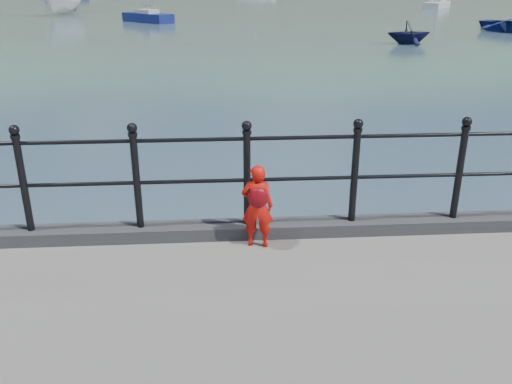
{
  "coord_description": "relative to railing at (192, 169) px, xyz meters",
  "views": [
    {
      "loc": [
        0.31,
        -5.71,
        3.8
      ],
      "look_at": [
        0.7,
        -0.2,
        1.55
      ],
      "focal_mm": 38.0,
      "sensor_mm": 36.0,
      "label": 1
    }
  ],
  "objects": [
    {
      "name": "launch_white",
      "position": [
        -13.92,
        49.22,
        -0.7
      ],
      "size": [
        3.53,
        6.16,
        2.24
      ],
      "primitive_type": "imported",
      "rotation": [
        0.0,
        0.0,
        -0.25
      ],
      "color": "silver",
      "rests_on": "ground"
    },
    {
      "name": "kerb",
      "position": [
        -0.0,
        -0.0,
        -0.75
      ],
      "size": [
        60.0,
        0.3,
        0.15
      ],
      "primitive_type": "cube",
      "color": "#28282B",
      "rests_on": "quay"
    },
    {
      "name": "sailboat_port",
      "position": [
        -5.26,
        41.21,
        -1.48
      ],
      "size": [
        4.52,
        4.59,
        7.25
      ],
      "rotation": [
        0.0,
        0.0,
        -0.8
      ],
      "color": "navy",
      "rests_on": "ground"
    },
    {
      "name": "child",
      "position": [
        0.7,
        -0.26,
        -0.35
      ],
      "size": [
        0.37,
        0.32,
        0.94
      ],
      "rotation": [
        0.0,
        0.0,
        2.98
      ],
      "color": "red",
      "rests_on": "quay"
    },
    {
      "name": "ground",
      "position": [
        -0.0,
        0.15,
        -1.82
      ],
      "size": [
        600.0,
        600.0,
        0.0
      ],
      "primitive_type": "plane",
      "color": "#2D4251",
      "rests_on": "ground"
    },
    {
      "name": "far_shore",
      "position": [
        38.34,
        239.56,
        -24.39
      ],
      "size": [
        830.0,
        200.0,
        156.0
      ],
      "color": "#333A21",
      "rests_on": "ground"
    },
    {
      "name": "sailboat_far",
      "position": [
        25.33,
        57.66,
        -1.48
      ],
      "size": [
        4.98,
        6.33,
        9.16
      ],
      "rotation": [
        0.0,
        0.0,
        0.99
      ],
      "color": "beige",
      "rests_on": "ground"
    },
    {
      "name": "launch_navy",
      "position": [
        11.12,
        25.35,
        -1.18
      ],
      "size": [
        2.59,
        2.28,
        1.29
      ],
      "primitive_type": "imported",
      "rotation": [
        0.0,
        0.0,
        1.64
      ],
      "color": "black",
      "rests_on": "ground"
    },
    {
      "name": "railing",
      "position": [
        0.0,
        0.0,
        0.0
      ],
      "size": [
        18.11,
        0.11,
        1.2
      ],
      "color": "black",
      "rests_on": "kerb"
    }
  ]
}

